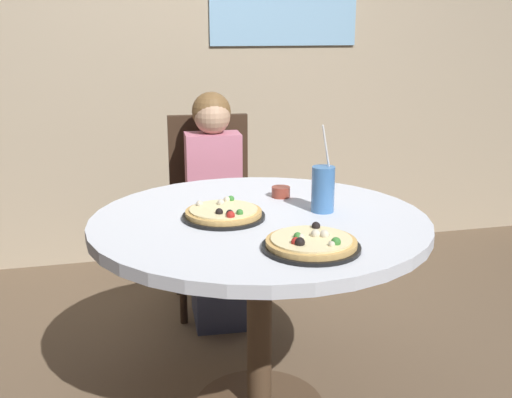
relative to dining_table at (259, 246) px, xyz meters
name	(u,v)px	position (x,y,z in m)	size (l,w,h in m)	color
wall_with_window	(185,13)	(0.00, 1.75, 0.81)	(5.20, 0.14, 2.90)	tan
dining_table	(259,246)	(0.00, 0.00, 0.00)	(1.15, 1.15, 0.75)	silver
chair_wooden	(211,201)	(0.01, 1.01, -0.12)	(0.42, 0.42, 0.95)	#382619
diner_child	(216,220)	(0.00, 0.83, -0.16)	(0.27, 0.42, 1.08)	#3F4766
pizza_veggie	(224,213)	(-0.12, 0.01, 0.12)	(0.28, 0.28, 0.05)	black
pizza_cheese	(311,243)	(0.07, -0.34, 0.12)	(0.29, 0.29, 0.05)	black
soda_cup	(323,189)	(0.23, 0.01, 0.19)	(0.08, 0.08, 0.31)	#3F72B2
sauce_bowl	(281,192)	(0.14, 0.23, 0.12)	(0.07, 0.07, 0.04)	brown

